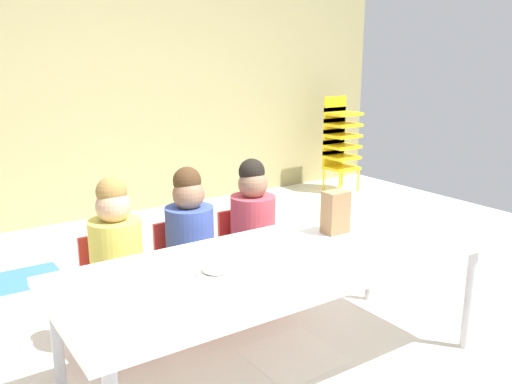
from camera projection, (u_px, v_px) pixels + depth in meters
The scene contains 11 objects.
ground_plane at pixel (245, 322), 3.12m from camera, with size 6.62×5.06×0.02m.
back_wall at pixel (91, 80), 4.84m from camera, with size 6.62×0.10×2.53m, color tan.
craft_table at pixel (283, 266), 2.47m from camera, with size 2.04×0.81×0.60m.
seated_child_near_camera at pixel (116, 250), 2.68m from camera, with size 0.33×0.33×0.92m.
seated_child_middle_seat at pixel (189, 235), 2.90m from camera, with size 0.32×0.32×0.92m.
seated_child_far_right at pixel (252, 222), 3.12m from camera, with size 0.32×0.31×0.92m.
kid_chair_yellow_stack at pixel (340, 139), 5.98m from camera, with size 0.32×0.30×1.04m.
paper_bag_brown at pixel (336, 212), 2.77m from camera, with size 0.13×0.09×0.22m, color #9E754C.
paper_plate_near_edge at pixel (216, 272), 2.28m from camera, with size 0.18×0.18×0.01m, color white.
paper_plate_center_table at pixel (308, 261), 2.40m from camera, with size 0.18×0.18×0.01m, color white.
donut_powdered_on_plate at pixel (216, 268), 2.27m from camera, with size 0.12×0.12×0.04m, color white.
Camera 1 is at (-1.54, -2.39, 1.50)m, focal length 37.96 mm.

